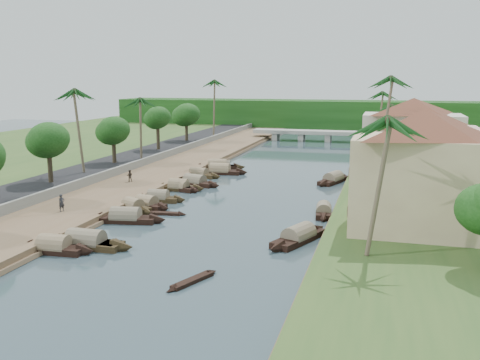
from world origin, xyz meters
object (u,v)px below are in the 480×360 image
(sampan_1, at_px, (54,247))
(person_near, at_px, (62,203))
(building_near, at_px, (425,171))
(sampan_0, at_px, (86,243))
(bridge, at_px, (315,133))

(sampan_1, xyz_separation_m, person_near, (-5.49, 9.41, 1.26))
(building_near, xyz_separation_m, sampan_0, (-27.25, -8.49, -5.97))
(sampan_0, bearing_deg, person_near, 133.37)
(building_near, xyz_separation_m, person_near, (-34.52, -0.93, -4.71))
(building_near, relative_size, person_near, 8.48)
(building_near, height_order, sampan_0, building_near)
(person_near, bearing_deg, bridge, 16.08)
(sampan_1, relative_size, person_near, 4.15)
(building_near, distance_m, person_near, 34.85)
(sampan_1, bearing_deg, person_near, 117.05)
(bridge, height_order, sampan_0, bridge)
(building_near, distance_m, sampan_1, 31.39)
(sampan_0, relative_size, person_near, 5.09)
(bridge, relative_size, building_near, 1.89)
(building_near, relative_size, sampan_1, 2.04)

